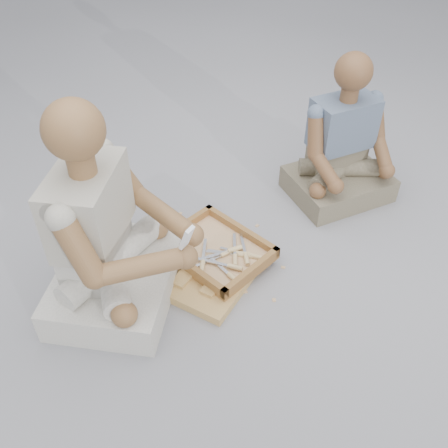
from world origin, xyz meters
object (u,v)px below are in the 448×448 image
at_px(tool_tray, 216,251).
at_px(craftsman, 108,241).
at_px(companion, 342,152).
at_px(carved_panel, 184,264).

bearing_deg(tool_tray, craftsman, -132.74).
bearing_deg(tool_tray, companion, 60.90).
distance_m(carved_panel, tool_tray, 0.17).
height_order(carved_panel, craftsman, craftsman).
xyz_separation_m(tool_tray, craftsman, (-0.33, -0.36, 0.26)).
bearing_deg(carved_panel, tool_tray, 38.22).
distance_m(tool_tray, craftsman, 0.56).
height_order(tool_tray, craftsman, craftsman).
relative_size(craftsman, companion, 1.19).
bearing_deg(companion, craftsman, 9.51).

